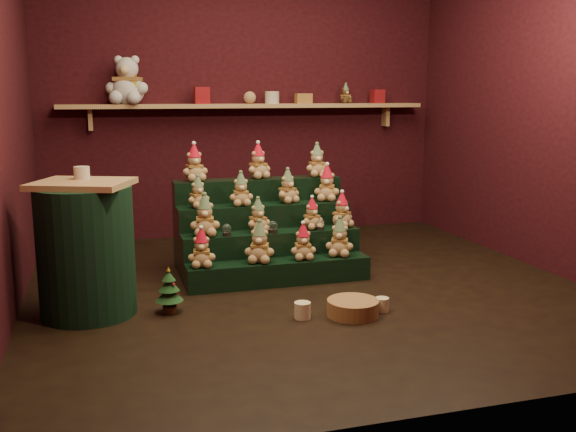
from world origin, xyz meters
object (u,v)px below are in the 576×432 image
object	(u,v)px
brown_bear	(346,94)
wicker_basket	(353,308)
white_bear	(127,74)
snow_globe_b	(273,227)
mini_christmas_tree	(169,291)
snow_globe_a	(227,230)
mug_left	(302,310)
side_table	(86,249)
snow_globe_c	(320,225)
riser_tier_front	(279,272)
mug_right	(382,305)

from	to	relation	value
brown_bear	wicker_basket	bearing A→B (deg)	-122.21
wicker_basket	white_bear	distance (m)	3.20
snow_globe_b	mini_christmas_tree	xyz separation A→B (m)	(-0.86, -0.59, -0.26)
snow_globe_a	white_bear	distance (m)	2.03
mini_christmas_tree	mug_left	size ratio (longest dim) A/B	2.93
snow_globe_b	side_table	distance (m)	1.44
snow_globe_c	side_table	world-z (taller)	side_table
riser_tier_front	mug_right	world-z (taller)	riser_tier_front
snow_globe_c	brown_bear	distance (m)	2.01
mini_christmas_tree	white_bear	distance (m)	2.57
white_bear	brown_bear	xyz separation A→B (m)	(2.15, 0.00, -0.18)
mug_right	brown_bear	world-z (taller)	brown_bear
mini_christmas_tree	mug_left	world-z (taller)	mini_christmas_tree
mug_right	snow_globe_c	bearing A→B (deg)	96.00
mini_christmas_tree	mug_left	bearing A→B (deg)	-23.60
wicker_basket	riser_tier_front	bearing A→B (deg)	107.92
wicker_basket	brown_bear	distance (m)	3.01
mini_christmas_tree	wicker_basket	size ratio (longest dim) A/B	0.92
snow_globe_c	mug_left	size ratio (longest dim) A/B	0.82
snow_globe_c	mug_right	bearing A→B (deg)	-84.00
side_table	brown_bear	world-z (taller)	brown_bear
snow_globe_b	mini_christmas_tree	size ratio (longest dim) A/B	0.31
snow_globe_b	brown_bear	world-z (taller)	brown_bear
snow_globe_a	wicker_basket	world-z (taller)	snow_globe_a
snow_globe_a	brown_bear	bearing A→B (deg)	44.80
riser_tier_front	mug_left	size ratio (longest dim) A/B	13.24
snow_globe_c	mini_christmas_tree	xyz separation A→B (m)	(-1.25, -0.59, -0.25)
mug_right	white_bear	world-z (taller)	white_bear
mini_christmas_tree	white_bear	world-z (taller)	white_bear
mug_right	wicker_basket	world-z (taller)	wicker_basket
riser_tier_front	snow_globe_b	world-z (taller)	snow_globe_b
snow_globe_b	brown_bear	size ratio (longest dim) A/B	0.49
brown_bear	mug_left	bearing A→B (deg)	-128.92
snow_globe_a	snow_globe_c	size ratio (longest dim) A/B	1.07
mug_left	brown_bear	xyz separation A→B (m)	(1.25, 2.47, 1.36)
brown_bear	snow_globe_b	bearing A→B (deg)	-139.84
mini_christmas_tree	snow_globe_a	bearing A→B (deg)	49.40
mini_christmas_tree	mug_right	bearing A→B (deg)	-15.37
snow_globe_b	mini_christmas_tree	distance (m)	1.08
mini_christmas_tree	brown_bear	bearing A→B (deg)	46.00
side_table	brown_bear	distance (m)	3.39
mug_right	white_bear	bearing A→B (deg)	120.23
snow_globe_c	wicker_basket	xyz separation A→B (m)	(-0.12, -0.98, -0.35)
mini_christmas_tree	wicker_basket	world-z (taller)	mini_christmas_tree
mug_right	mini_christmas_tree	bearing A→B (deg)	164.63
mini_christmas_tree	mug_right	distance (m)	1.40
riser_tier_front	side_table	world-z (taller)	side_table
riser_tier_front	side_table	size ratio (longest dim) A/B	1.60
mug_left	snow_globe_a	bearing A→B (deg)	107.83
riser_tier_front	mini_christmas_tree	distance (m)	0.97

